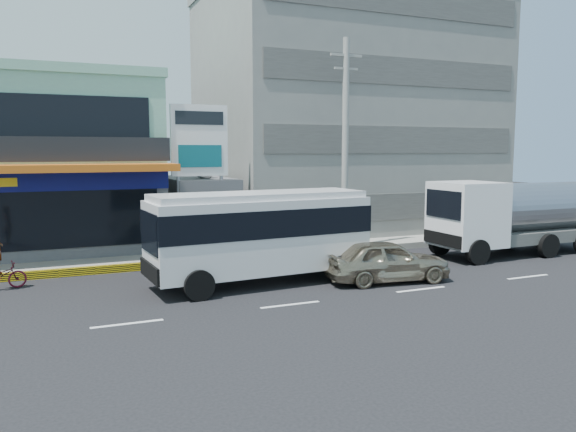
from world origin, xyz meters
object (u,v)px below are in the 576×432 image
Objects in this scene: sedan at (387,261)px; minibus at (260,230)px; shop_building at (22,168)px; utility_pole_near at (345,144)px; tanker_truck at (513,215)px; concrete_building at (343,115)px; satellite_dish at (201,177)px; billboard at (200,149)px.

minibus is at bearing 78.34° from sedan.
shop_building is 15.50m from utility_pole_near.
tanker_truck is at bearing 3.51° from minibus.
shop_building is 0.77× the size of concrete_building.
tanker_truck is at bearing -28.80° from satellite_dish.
billboard is 0.69× the size of utility_pole_near.
shop_building is at bearing 147.68° from billboard.
concrete_building reaches higher than minibus.
minibus is at bearing -176.49° from tanker_truck.
utility_pole_near is (-4.00, -7.60, -1.85)m from concrete_building.
tanker_truck is (2.98, -11.14, -5.14)m from concrete_building.
satellite_dish is (-10.00, -4.00, -3.42)m from concrete_building.
shop_building is 18.28m from concrete_building.
concrete_building is 3.44× the size of sedan.
utility_pole_near is (14.00, -6.55, 1.15)m from shop_building.
billboard is at bearing 164.52° from utility_pole_near.
billboard is at bearing 158.40° from tanker_truck.
minibus is (-9.89, -11.93, -5.00)m from concrete_building.
satellite_dish is (8.00, -2.95, -0.42)m from shop_building.
concrete_building reaches higher than utility_pole_near.
satellite_dish is 0.17× the size of tanker_truck.
satellite_dish is 0.15× the size of utility_pole_near.
concrete_building reaches higher than shop_building.
utility_pole_near is 7.48m from sedan.
utility_pole_near is 1.14× the size of tanker_truck.
utility_pole_near is 7.96m from minibus.
shop_building is 17.97m from sedan.
tanker_truck is at bearing -66.47° from sedan.
satellite_dish is 2.31m from billboard.
billboard is at bearing -151.08° from concrete_building.
utility_pole_near is at bearing -15.48° from billboard.
shop_building is 13.71m from minibus.
concrete_building is 10.67× the size of satellite_dish.
shop_building is at bearing 159.79° from satellite_dish.
satellite_dish is at bearing 74.48° from billboard.
shop_building reaches higher than minibus.
minibus is (8.11, -10.87, -2.00)m from shop_building.
sedan is at bearing -44.75° from shop_building.
tanker_truck is (6.98, -3.54, -3.29)m from utility_pole_near.
billboard is at bearing 95.71° from minibus.
sedan is at bearing -64.38° from satellite_dish.
concrete_building is (18.00, 1.05, 3.00)m from shop_building.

